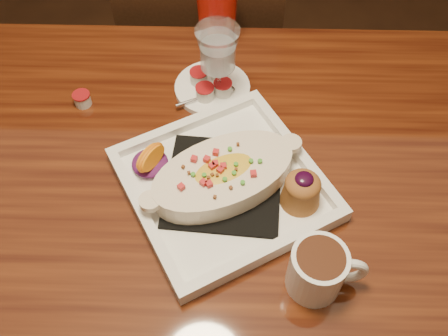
{
  "coord_description": "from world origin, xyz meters",
  "views": [
    {
      "loc": [
        0.09,
        -0.47,
        1.48
      ],
      "look_at": [
        0.07,
        0.04,
        0.77
      ],
      "focal_mm": 40.0,
      "sensor_mm": 36.0,
      "label": 1
    }
  ],
  "objects_px": {
    "table": "(186,220)",
    "coffee_mug": "(319,269)",
    "red_tumbler": "(217,15)",
    "plate": "(228,180)",
    "goblet": "(218,53)",
    "saucer": "(212,86)",
    "chair_far": "(204,55)"
  },
  "relations": [
    {
      "from": "red_tumbler",
      "to": "chair_far",
      "type": "bearing_deg",
      "value": 101.9
    },
    {
      "from": "coffee_mug",
      "to": "red_tumbler",
      "type": "distance_m",
      "value": 0.59
    },
    {
      "from": "table",
      "to": "plate",
      "type": "bearing_deg",
      "value": 6.87
    },
    {
      "from": "plate",
      "to": "coffee_mug",
      "type": "distance_m",
      "value": 0.22
    },
    {
      "from": "chair_far",
      "to": "red_tumbler",
      "type": "relative_size",
      "value": 6.43
    },
    {
      "from": "goblet",
      "to": "saucer",
      "type": "distance_m",
      "value": 0.11
    },
    {
      "from": "table",
      "to": "saucer",
      "type": "bearing_deg",
      "value": 80.53
    },
    {
      "from": "plate",
      "to": "saucer",
      "type": "bearing_deg",
      "value": 69.54
    },
    {
      "from": "chair_far",
      "to": "coffee_mug",
      "type": "relative_size",
      "value": 7.77
    },
    {
      "from": "plate",
      "to": "red_tumbler",
      "type": "xyz_separation_m",
      "value": [
        -0.03,
        0.39,
        0.04
      ]
    },
    {
      "from": "table",
      "to": "plate",
      "type": "distance_m",
      "value": 0.15
    },
    {
      "from": "plate",
      "to": "red_tumbler",
      "type": "bearing_deg",
      "value": 65.06
    },
    {
      "from": "chair_far",
      "to": "saucer",
      "type": "xyz_separation_m",
      "value": [
        0.04,
        -0.38,
        0.26
      ]
    },
    {
      "from": "coffee_mug",
      "to": "saucer",
      "type": "xyz_separation_m",
      "value": [
        -0.18,
        0.41,
        -0.04
      ]
    },
    {
      "from": "plate",
      "to": "coffee_mug",
      "type": "relative_size",
      "value": 3.58
    },
    {
      "from": "table",
      "to": "saucer",
      "type": "xyz_separation_m",
      "value": [
        0.04,
        0.25,
        0.11
      ]
    },
    {
      "from": "plate",
      "to": "goblet",
      "type": "bearing_deg",
      "value": 66.68
    },
    {
      "from": "table",
      "to": "goblet",
      "type": "relative_size",
      "value": 8.89
    },
    {
      "from": "table",
      "to": "red_tumbler",
      "type": "relative_size",
      "value": 10.37
    },
    {
      "from": "saucer",
      "to": "red_tumbler",
      "type": "distance_m",
      "value": 0.16
    },
    {
      "from": "plate",
      "to": "saucer",
      "type": "relative_size",
      "value": 2.8
    },
    {
      "from": "table",
      "to": "red_tumbler",
      "type": "height_order",
      "value": "red_tumbler"
    },
    {
      "from": "plate",
      "to": "red_tumbler",
      "type": "distance_m",
      "value": 0.39
    },
    {
      "from": "goblet",
      "to": "table",
      "type": "bearing_deg",
      "value": -103.68
    },
    {
      "from": "table",
      "to": "coffee_mug",
      "type": "distance_m",
      "value": 0.31
    },
    {
      "from": "plate",
      "to": "goblet",
      "type": "xyz_separation_m",
      "value": [
        -0.02,
        0.22,
        0.09
      ]
    },
    {
      "from": "plate",
      "to": "red_tumbler",
      "type": "relative_size",
      "value": 2.96
    },
    {
      "from": "plate",
      "to": "coffee_mug",
      "type": "bearing_deg",
      "value": -80.43
    },
    {
      "from": "plate",
      "to": "saucer",
      "type": "height_order",
      "value": "plate"
    },
    {
      "from": "chair_far",
      "to": "goblet",
      "type": "height_order",
      "value": "chair_far"
    },
    {
      "from": "table",
      "to": "goblet",
      "type": "bearing_deg",
      "value": 76.32
    },
    {
      "from": "plate",
      "to": "goblet",
      "type": "relative_size",
      "value": 2.54
    }
  ]
}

